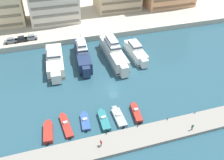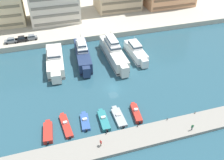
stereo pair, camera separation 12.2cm
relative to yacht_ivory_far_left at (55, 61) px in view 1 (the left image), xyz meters
name	(u,v)px [view 1 (the left image)]	position (x,y,z in m)	size (l,w,h in m)	color
ground_plane	(113,88)	(13.78, -15.65, -1.93)	(400.00, 400.00, 0.00)	#285160
quay_promenade	(73,6)	(13.78, 47.61, -0.97)	(180.00, 70.00, 1.93)	#BCB29E
pier_dock	(139,137)	(13.78, -34.02, -1.55)	(120.00, 5.77, 0.76)	gray
yacht_ivory_far_left	(55,61)	(0.00, 0.00, 0.00)	(6.06, 19.48, 6.50)	silver
yacht_navy_left	(83,54)	(8.68, 0.58, 0.38)	(5.36, 19.90, 7.94)	navy
yacht_ivory_mid_left	(113,52)	(18.18, -1.36, 0.60)	(4.19, 21.93, 8.51)	silver
yacht_white_center_left	(136,52)	(25.52, -2.00, -0.10)	(3.82, 15.19, 6.34)	white
motorboat_red_far_left	(48,132)	(-4.71, -27.01, -1.38)	(2.41, 6.74, 1.10)	red
motorboat_red_left	(66,126)	(-0.66, -26.04, -1.55)	(2.32, 8.19, 1.23)	red
motorboat_blue_mid_left	(85,121)	(3.73, -26.05, -1.56)	(2.27, 6.22, 1.12)	#33569E
motorboat_teal_center_left	(104,120)	(7.92, -27.06, -1.43)	(2.05, 7.17, 1.42)	teal
motorboat_grey_center	(119,117)	(11.60, -26.93, -1.54)	(2.22, 7.29, 1.15)	#9EA3A8
motorboat_red_center_right	(136,113)	(15.94, -27.04, -1.36)	(2.23, 6.88, 1.67)	red
car_grey_far_left	(11,40)	(-12.84, 15.60, 0.97)	(4.12, 1.95, 1.80)	slate
car_black_left	(21,39)	(-9.48, 15.76, 0.97)	(4.19, 2.11, 1.80)	black
car_grey_mid_left	(31,37)	(-6.14, 16.01, 0.97)	(4.17, 2.06, 1.80)	slate
pedestrian_near_edge	(101,142)	(5.42, -34.09, -0.15)	(0.33, 0.66, 1.73)	#7A6B56
pedestrian_mid_deck	(193,127)	(25.61, -35.71, -0.14)	(0.67, 0.28, 1.74)	#4C515B
bollard_west	(106,133)	(7.34, -31.39, -0.85)	(0.20, 0.20, 0.61)	#2D2D33
bollard_west_mid	(138,126)	(14.59, -31.39, -0.85)	(0.20, 0.20, 0.61)	#2D2D33
bollard_east_mid	(167,119)	(21.85, -31.39, -0.85)	(0.20, 0.20, 0.61)	#2D2D33
bollard_east	(195,112)	(29.11, -31.39, -0.85)	(0.20, 0.20, 0.61)	#2D2D33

